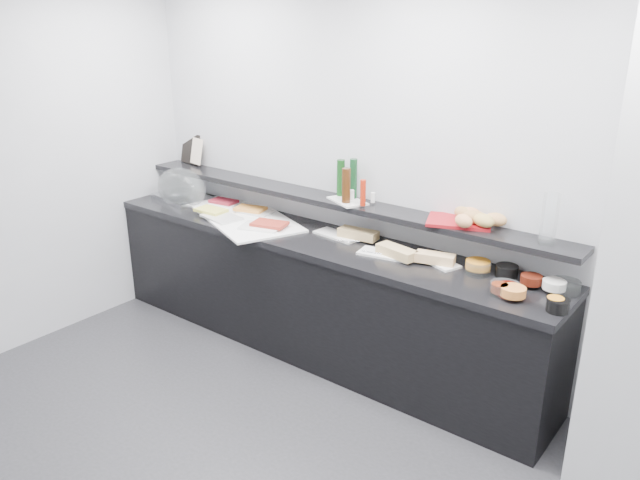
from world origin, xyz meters
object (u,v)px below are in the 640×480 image
Objects in this scene: cloche_base at (183,198)px; framed_print at (191,149)px; sandwich_plate_mid at (386,254)px; bread_tray at (459,221)px; condiment_tray at (348,201)px; carafe at (549,219)px.

framed_print is (-0.15, 0.26, 0.36)m from cloche_base.
sandwich_plate_mid is 2.25m from framed_print.
bread_tray reaches higher than cloche_base.
carafe is (1.39, 0.01, 0.14)m from condiment_tray.
condiment_tray is at bearing 2.37° from framed_print.
condiment_tray is (1.62, 0.13, 0.24)m from cloche_base.
carafe is (3.16, -0.12, 0.02)m from framed_print.
framed_print is 1.78m from condiment_tray.
cloche_base is 3.04m from carafe.
bread_tray reaches higher than sandwich_plate_mid.
condiment_tray is (-0.43, 0.17, 0.25)m from sandwich_plate_mid.
bread_tray is at bearing 18.26° from sandwich_plate_mid.
sandwich_plate_mid is 1.23× the size of condiment_tray.
framed_print is (-2.20, 0.29, 0.37)m from sandwich_plate_mid.
cloche_base is at bearing -177.48° from carafe.
condiment_tray is at bearing 148.87° from sandwich_plate_mid.
sandwich_plate_mid is 0.52m from condiment_tray.
sandwich_plate_mid is at bearing 3.24° from condiment_tray.
condiment_tray is at bearing 161.91° from bread_tray.
cloche_base is at bearing 162.57° from bread_tray.
framed_print is at bearing -159.84° from condiment_tray.
bread_tray is (0.83, 0.05, 0.00)m from condiment_tray.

